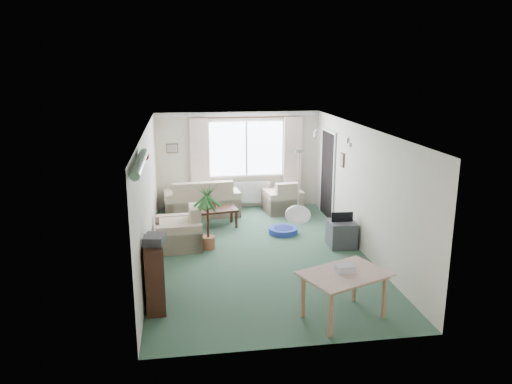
{
  "coord_description": "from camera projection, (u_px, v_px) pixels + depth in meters",
  "views": [
    {
      "loc": [
        -1.38,
        -8.81,
        3.54
      ],
      "look_at": [
        0.0,
        0.3,
        1.15
      ],
      "focal_mm": 35.0,
      "sensor_mm": 36.0,
      "label": 1
    }
  ],
  "objects": [
    {
      "name": "bauble_cluster_b",
      "position": [
        349.0,
        139.0,
        8.91
      ],
      "size": [
        0.2,
        0.2,
        0.2
      ],
      "primitive_type": "sphere",
      "color": "silver"
    },
    {
      "name": "sofa",
      "position": [
        201.0,
        197.0,
        11.91
      ],
      "size": [
        1.83,
        1.06,
        0.88
      ],
      "primitive_type": "cube",
      "rotation": [
        0.0,
        0.0,
        3.22
      ],
      "color": "beige",
      "rests_on": "ground"
    },
    {
      "name": "curtain_right",
      "position": [
        293.0,
        157.0,
        12.39
      ],
      "size": [
        0.45,
        0.08,
        2.0
      ],
      "primitive_type": "cube",
      "color": "beige"
    },
    {
      "name": "bookshelf",
      "position": [
        155.0,
        274.0,
        7.39
      ],
      "size": [
        0.32,
        0.83,
        1.0
      ],
      "primitive_type": "cube",
      "rotation": [
        0.0,
        0.0,
        0.06
      ],
      "color": "black",
      "rests_on": "ground"
    },
    {
      "name": "photo_frame",
      "position": [
        213.0,
        205.0,
        11.05
      ],
      "size": [
        0.12,
        0.06,
        0.16
      ],
      "primitive_type": "cube",
      "rotation": [
        0.0,
        0.0,
        -0.33
      ],
      "color": "#4F3329",
      "rests_on": "coffee_table"
    },
    {
      "name": "houseplant",
      "position": [
        208.0,
        216.0,
        9.64
      ],
      "size": [
        0.7,
        0.7,
        1.34
      ],
      "primitive_type": "cylinder",
      "rotation": [
        0.0,
        0.0,
        0.26
      ],
      "color": "#1E581E",
      "rests_on": "ground"
    },
    {
      "name": "pet_bed",
      "position": [
        283.0,
        231.0,
        10.67
      ],
      "size": [
        0.69,
        0.69,
        0.12
      ],
      "primitive_type": "cylinder",
      "rotation": [
        0.0,
        0.0,
        -0.12
      ],
      "color": "#214E9B",
      "rests_on": "ground"
    },
    {
      "name": "armchair_corner",
      "position": [
        283.0,
        196.0,
        12.18
      ],
      "size": [
        0.96,
        0.92,
        0.78
      ],
      "primitive_type": "cube",
      "rotation": [
        0.0,
        0.0,
        3.26
      ],
      "color": "beige",
      "rests_on": "ground"
    },
    {
      "name": "curtain_left",
      "position": [
        200.0,
        160.0,
        12.06
      ],
      "size": [
        0.45,
        0.08,
        2.0
      ],
      "primitive_type": "cube",
      "color": "beige"
    },
    {
      "name": "coffee_table",
      "position": [
        216.0,
        218.0,
        11.07
      ],
      "size": [
        0.99,
        0.65,
        0.41
      ],
      "primitive_type": "cube",
      "rotation": [
        0.0,
        0.0,
        0.17
      ],
      "color": "black",
      "rests_on": "ground"
    },
    {
      "name": "curtain_rod",
      "position": [
        247.0,
        117.0,
        12.0
      ],
      "size": [
        2.6,
        0.03,
        0.03
      ],
      "primitive_type": "cube",
      "color": "black"
    },
    {
      "name": "window",
      "position": [
        246.0,
        148.0,
        12.27
      ],
      "size": [
        1.8,
        0.03,
        1.3
      ],
      "primitive_type": "cube",
      "color": "white"
    },
    {
      "name": "doorway",
      "position": [
        328.0,
        175.0,
        11.66
      ],
      "size": [
        0.03,
        0.95,
        2.0
      ],
      "primitive_type": "cube",
      "color": "black"
    },
    {
      "name": "wall_picture_right",
      "position": [
        342.0,
        160.0,
        10.57
      ],
      "size": [
        0.03,
        0.24,
        0.3
      ],
      "primitive_type": "cube",
      "color": "brown"
    },
    {
      "name": "dining_table",
      "position": [
        344.0,
        296.0,
        7.07
      ],
      "size": [
        1.26,
        1.07,
        0.67
      ],
      "primitive_type": "cube",
      "rotation": [
        0.0,
        0.0,
        0.39
      ],
      "color": "tan",
      "rests_on": "ground"
    },
    {
      "name": "bauble_cluster_a",
      "position": [
        315.0,
        131.0,
        10.01
      ],
      "size": [
        0.2,
        0.2,
        0.2
      ],
      "primitive_type": "sphere",
      "color": "silver"
    },
    {
      "name": "radiator",
      "position": [
        247.0,
        192.0,
        12.5
      ],
      "size": [
        1.2,
        0.1,
        0.55
      ],
      "primitive_type": "cube",
      "color": "white"
    },
    {
      "name": "hifi_box",
      "position": [
        155.0,
        240.0,
        7.18
      ],
      "size": [
        0.34,
        0.4,
        0.14
      ],
      "primitive_type": "cube",
      "rotation": [
        0.0,
        0.0,
        -0.19
      ],
      "color": "#303035",
      "rests_on": "bookshelf"
    },
    {
      "name": "tinsel_garland",
      "position": [
        140.0,
        163.0,
        6.47
      ],
      "size": [
        1.6,
        1.6,
        0.12
      ],
      "primitive_type": "cylinder",
      "color": "#196626"
    },
    {
      "name": "wall_picture_back",
      "position": [
        172.0,
        148.0,
        11.99
      ],
      "size": [
        0.28,
        0.03,
        0.22
      ],
      "primitive_type": "cube",
      "color": "brown"
    },
    {
      "name": "gift_box",
      "position": [
        345.0,
        269.0,
        7.0
      ],
      "size": [
        0.26,
        0.19,
        0.12
      ],
      "primitive_type": "cube",
      "rotation": [
        0.0,
        0.0,
        0.05
      ],
      "color": "silver",
      "rests_on": "dining_table"
    },
    {
      "name": "tv_cube",
      "position": [
        341.0,
        234.0,
        9.89
      ],
      "size": [
        0.53,
        0.58,
        0.51
      ],
      "primitive_type": "cube",
      "rotation": [
        0.0,
        0.0,
        -0.04
      ],
      "color": "#38393D",
      "rests_on": "ground"
    },
    {
      "name": "armchair_left",
      "position": [
        178.0,
        227.0,
        9.8
      ],
      "size": [
        0.92,
        0.97,
        0.82
      ],
      "primitive_type": "cube",
      "rotation": [
        0.0,
        0.0,
        -1.51
      ],
      "color": "beige",
      "rests_on": "ground"
    },
    {
      "name": "ground",
      "position": [
        258.0,
        254.0,
        9.52
      ],
      "size": [
        6.5,
        6.5,
        0.0
      ],
      "primitive_type": "plane",
      "color": "#30503C"
    },
    {
      "name": "pendant_lamp",
      "position": [
        298.0,
        215.0,
        6.98
      ],
      "size": [
        0.36,
        0.36,
        0.36
      ],
      "primitive_type": "sphere",
      "color": "white"
    }
  ]
}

